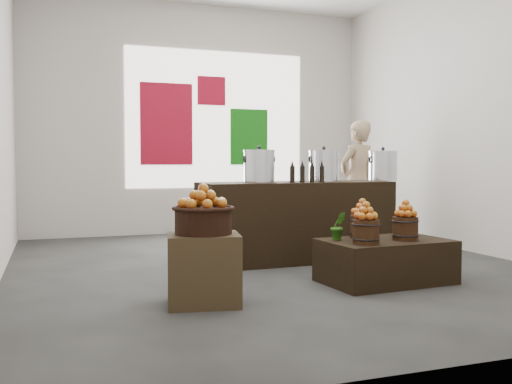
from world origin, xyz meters
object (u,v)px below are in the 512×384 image
object	(u,v)px
wicker_basket	(203,221)
stock_pot_left	(259,167)
counter	(296,221)
stock_pot_center	(324,167)
display_table	(386,261)
shopper	(357,181)
crate	(204,269)
stock_pot_right	(383,167)

from	to	relation	value
wicker_basket	stock_pot_left	distance (m)	2.15
counter	stock_pot_center	world-z (taller)	stock_pot_center
stock_pot_center	stock_pot_left	bearing A→B (deg)	-178.64
display_table	counter	distance (m)	1.58
stock_pot_center	shopper	xyz separation A→B (m)	(1.24, 1.31, -0.24)
crate	stock_pot_left	distance (m)	2.27
stock_pot_right	shopper	distance (m)	1.35
crate	shopper	world-z (taller)	shopper
crate	wicker_basket	world-z (taller)	wicker_basket
wicker_basket	shopper	size ratio (longest dim) A/B	0.26
wicker_basket	display_table	bearing A→B (deg)	7.12
wicker_basket	counter	world-z (taller)	counter
stock_pot_left	shopper	bearing A→B (deg)	32.03
counter	stock_pot_left	distance (m)	0.85
crate	stock_pot_right	world-z (taller)	stock_pot_right
crate	stock_pot_center	size ratio (longest dim) A/B	1.65
crate	counter	xyz separation A→B (m)	(1.65, 1.76, 0.19)
wicker_basket	stock_pot_right	distance (m)	3.46
display_table	stock_pot_left	size ratio (longest dim) A/B	3.42
crate	counter	bearing A→B (deg)	46.84
display_table	counter	size ratio (longest dim) A/B	0.53
stock_pot_right	shopper	size ratio (longest dim) A/B	0.20
stock_pot_center	stock_pot_right	bearing A→B (deg)	1.36
wicker_basket	stock_pot_right	xyz separation A→B (m)	(2.93, 1.79, 0.45)
display_table	stock_pot_right	xyz separation A→B (m)	(0.93, 1.54, 0.96)
wicker_basket	counter	distance (m)	2.43
stock_pot_left	stock_pot_right	distance (m)	1.77
crate	stock_pot_right	xyz separation A→B (m)	(2.93, 1.79, 0.88)
counter	stock_pot_right	distance (m)	1.45
stock_pot_right	display_table	bearing A→B (deg)	-121.01
counter	stock_pot_left	world-z (taller)	stock_pot_left
counter	stock_pot_right	size ratio (longest dim) A/B	6.47
display_table	stock_pot_left	world-z (taller)	stock_pot_left
stock_pot_right	shopper	world-z (taller)	shopper
wicker_basket	stock_pot_left	bearing A→B (deg)	56.59
crate	shopper	xyz separation A→B (m)	(3.28, 3.08, 0.64)
crate	counter	distance (m)	2.43
wicker_basket	shopper	distance (m)	4.50
shopper	counter	bearing A→B (deg)	20.86
crate	counter	world-z (taller)	counter
stock_pot_right	shopper	bearing A→B (deg)	74.77
counter	wicker_basket	bearing A→B (deg)	-134.52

